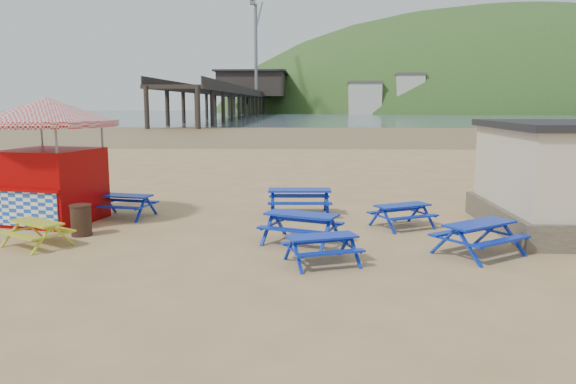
{
  "coord_description": "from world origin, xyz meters",
  "views": [
    {
      "loc": [
        1.42,
        -15.29,
        3.67
      ],
      "look_at": [
        0.82,
        1.5,
        1.0
      ],
      "focal_mm": 35.0,
      "sensor_mm": 36.0,
      "label": 1
    }
  ],
  "objects_px": {
    "ice_cream_kiosk": "(49,144)",
    "litter_bin": "(81,220)",
    "picnic_table_blue_a": "(125,206)",
    "picnic_table_yellow": "(37,234)",
    "picnic_table_blue_b": "(300,202)"
  },
  "relations": [
    {
      "from": "ice_cream_kiosk",
      "to": "litter_bin",
      "type": "height_order",
      "value": "ice_cream_kiosk"
    },
    {
      "from": "picnic_table_blue_b",
      "to": "picnic_table_yellow",
      "type": "bearing_deg",
      "value": -148.98
    },
    {
      "from": "picnic_table_blue_a",
      "to": "litter_bin",
      "type": "height_order",
      "value": "litter_bin"
    },
    {
      "from": "picnic_table_blue_b",
      "to": "ice_cream_kiosk",
      "type": "xyz_separation_m",
      "value": [
        -7.69,
        -1.3,
        1.99
      ]
    },
    {
      "from": "picnic_table_blue_b",
      "to": "picnic_table_yellow",
      "type": "height_order",
      "value": "picnic_table_blue_b"
    },
    {
      "from": "picnic_table_blue_a",
      "to": "picnic_table_yellow",
      "type": "bearing_deg",
      "value": -93.6
    },
    {
      "from": "picnic_table_blue_b",
      "to": "ice_cream_kiosk",
      "type": "bearing_deg",
      "value": -172.27
    },
    {
      "from": "picnic_table_blue_b",
      "to": "litter_bin",
      "type": "relative_size",
      "value": 2.4
    },
    {
      "from": "picnic_table_yellow",
      "to": "litter_bin",
      "type": "distance_m",
      "value": 1.38
    },
    {
      "from": "picnic_table_blue_b",
      "to": "litter_bin",
      "type": "distance_m",
      "value": 6.82
    },
    {
      "from": "picnic_table_blue_a",
      "to": "litter_bin",
      "type": "distance_m",
      "value": 2.61
    },
    {
      "from": "ice_cream_kiosk",
      "to": "litter_bin",
      "type": "xyz_separation_m",
      "value": [
        1.64,
        -1.85,
        -1.98
      ]
    },
    {
      "from": "picnic_table_blue_a",
      "to": "picnic_table_blue_b",
      "type": "bearing_deg",
      "value": 17.87
    },
    {
      "from": "picnic_table_blue_a",
      "to": "picnic_table_blue_b",
      "type": "height_order",
      "value": "picnic_table_blue_b"
    },
    {
      "from": "picnic_table_blue_a",
      "to": "picnic_table_blue_b",
      "type": "distance_m",
      "value": 5.69
    }
  ]
}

